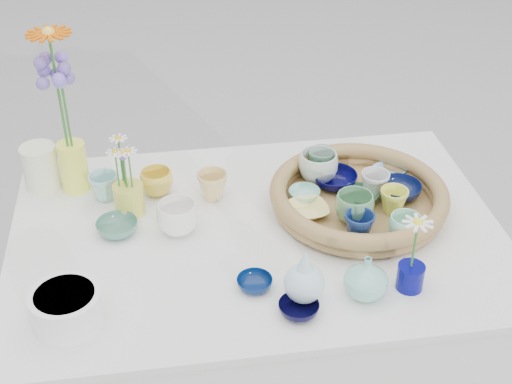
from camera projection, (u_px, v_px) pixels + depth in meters
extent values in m
imported|color=#06053F|center=(335.00, 180.00, 1.96)|extent=(0.16, 0.16, 0.04)
imported|color=#0A133E|center=(399.00, 190.00, 1.92)|extent=(0.13, 0.13, 0.04)
imported|color=#DBE04F|center=(394.00, 201.00, 1.85)|extent=(0.09, 0.09, 0.07)
imported|color=#3F7151|center=(360.00, 197.00, 1.90)|extent=(0.13, 0.13, 0.03)
imported|color=#5B9466|center=(354.00, 208.00, 1.82)|extent=(0.13, 0.13, 0.08)
imported|color=#8FD9C9|center=(304.00, 195.00, 1.91)|extent=(0.11, 0.11, 0.03)
imported|color=silver|center=(318.00, 167.00, 1.97)|extent=(0.13, 0.13, 0.09)
imported|color=silver|center=(375.00, 185.00, 1.91)|extent=(0.09, 0.09, 0.07)
imported|color=#90C1F2|center=(389.00, 171.00, 2.02)|extent=(0.11, 0.11, 0.02)
imported|color=navy|center=(359.00, 226.00, 1.76)|extent=(0.09, 0.09, 0.07)
imported|color=#F4DE7F|center=(308.00, 210.00, 1.85)|extent=(0.12, 0.12, 0.03)
imported|color=#99E7C5|center=(405.00, 227.00, 1.76)|extent=(0.09, 0.09, 0.07)
imported|color=#548E68|center=(321.00, 162.00, 2.01)|extent=(0.08, 0.08, 0.07)
imported|color=yellow|center=(157.00, 182.00, 1.96)|extent=(0.11, 0.11, 0.07)
imported|color=#E4C479|center=(212.00, 186.00, 1.94)|extent=(0.11, 0.11, 0.08)
imported|color=#497F68|center=(117.00, 227.00, 1.82)|extent=(0.12, 0.12, 0.03)
imported|color=white|center=(178.00, 218.00, 1.81)|extent=(0.12, 0.12, 0.08)
imported|color=#051B4B|center=(255.00, 283.00, 1.65)|extent=(0.09, 0.09, 0.03)
imported|color=#97CECA|center=(104.00, 187.00, 1.93)|extent=(0.08, 0.08, 0.07)
imported|color=black|center=(299.00, 309.00, 1.57)|extent=(0.12, 0.12, 0.03)
imported|color=#84D0BF|center=(366.00, 277.00, 1.60)|extent=(0.11, 0.11, 0.11)
cylinder|color=#050668|center=(410.00, 277.00, 1.64)|extent=(0.07, 0.07, 0.06)
cylinder|color=#F4F94A|center=(74.00, 167.00, 1.96)|extent=(0.09, 0.09, 0.14)
cylinder|color=#CDCD46|center=(129.00, 199.00, 1.88)|extent=(0.10, 0.10, 0.09)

